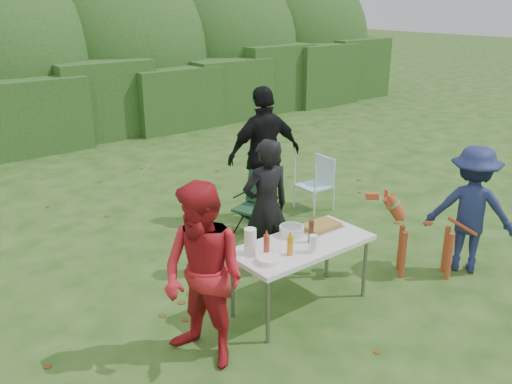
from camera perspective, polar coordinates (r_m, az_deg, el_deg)
ground at (r=5.94m, az=1.48°, el=-11.61°), size 80.00×80.00×0.00m
hedge_row at (r=12.51m, az=-22.99°, el=8.00°), size 22.00×1.40×1.70m
shrub_backdrop at (r=13.94m, az=-25.35°, el=11.90°), size 20.00×2.60×3.20m
folding_table at (r=5.58m, az=4.83°, el=-5.86°), size 1.50×0.70×0.74m
person_cook at (r=6.23m, az=1.05°, el=-1.66°), size 0.65×0.49×1.63m
person_red_jacket at (r=4.72m, az=-5.55°, el=-8.87°), size 0.83×0.96×1.68m
person_black_puffy at (r=7.72m, az=0.90°, el=3.92°), size 1.21×0.65×1.96m
child at (r=6.79m, az=21.66°, el=-1.74°), size 1.01×1.14×1.53m
dog at (r=6.58m, az=17.50°, el=-4.42°), size 1.05×1.02×0.99m
camping_chair at (r=7.38m, az=-0.27°, el=-1.37°), size 0.67×0.67×0.85m
lawn_chair at (r=8.31m, az=6.15°, el=0.88°), size 0.51×0.51×0.82m
food_tray at (r=5.90m, az=6.82°, el=-3.75°), size 0.45×0.30×0.02m
focaccia_bread at (r=5.89m, az=6.83°, el=-3.50°), size 0.40×0.26×0.04m
mustard_bottle at (r=5.26m, az=3.61°, el=-5.64°), size 0.06×0.06×0.20m
ketchup_bottle at (r=5.22m, az=1.12°, el=-5.68°), size 0.06×0.06×0.22m
beer_bottle at (r=5.53m, az=5.82°, el=-4.14°), size 0.06×0.06×0.24m
paper_towel_roll at (r=5.27m, az=-0.61°, el=-5.20°), size 0.12×0.12×0.26m
cup_stack at (r=5.34m, az=6.04°, el=-5.45°), size 0.08×0.08×0.18m
pasta_bowl at (r=5.70m, az=3.78°, el=-4.08°), size 0.26×0.26×0.10m
plate_stack at (r=5.15m, az=1.34°, el=-7.14°), size 0.24×0.24×0.05m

